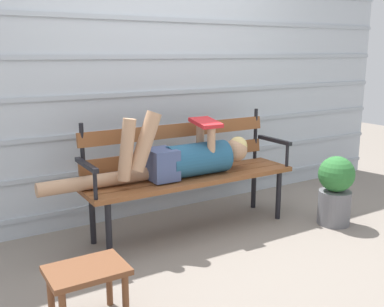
% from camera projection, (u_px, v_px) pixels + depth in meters
% --- Properties ---
extents(ground_plane, '(12.00, 12.00, 0.00)m').
position_uv_depth(ground_plane, '(198.00, 234.00, 3.53)').
color(ground_plane, gray).
extents(house_siding, '(5.42, 0.08, 2.13)m').
position_uv_depth(house_siding, '(157.00, 93.00, 3.86)').
color(house_siding, '#B2BCC6').
rests_on(house_siding, ground).
extents(park_bench, '(1.75, 0.44, 0.91)m').
position_uv_depth(park_bench, '(188.00, 168.00, 3.55)').
color(park_bench, brown).
rests_on(park_bench, ground).
extents(reclining_person, '(1.70, 0.26, 0.55)m').
position_uv_depth(reclining_person, '(182.00, 158.00, 3.43)').
color(reclining_person, '#23567A').
extents(footstool, '(0.40, 0.29, 0.32)m').
position_uv_depth(footstool, '(87.00, 279.00, 2.30)').
color(footstool, brown).
rests_on(footstool, ground).
extents(potted_plant, '(0.30, 0.30, 0.58)m').
position_uv_depth(potted_plant, '(335.00, 189.00, 3.68)').
color(potted_plant, slate).
rests_on(potted_plant, ground).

